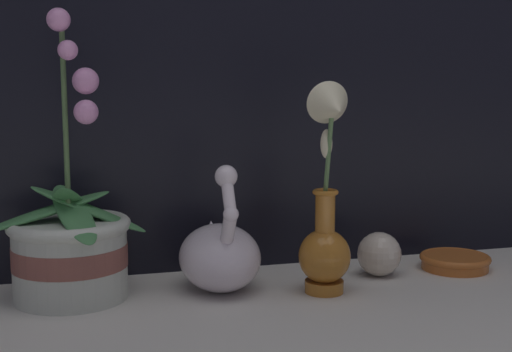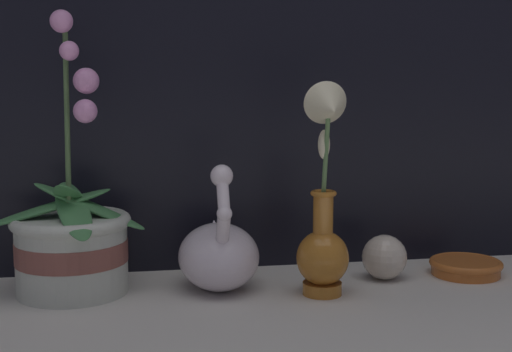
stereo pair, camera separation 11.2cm
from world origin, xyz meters
The scene contains 6 objects.
ground_plane centered at (0.00, 0.00, 0.00)m, with size 2.80×2.80×0.00m, color beige.
orchid_potted_plant centered at (-0.32, 0.13, 0.08)m, with size 0.24×0.23×0.43m.
swan_figurine centered at (-0.10, 0.11, 0.06)m, with size 0.13×0.19×0.20m.
blue_vase centered at (0.06, 0.05, 0.12)m, with size 0.08×0.10×0.33m.
glass_sphere centered at (0.18, 0.12, 0.04)m, with size 0.07×0.07×0.07m.
amber_dish centered at (0.32, 0.12, 0.01)m, with size 0.12×0.12×0.03m.
Camera 1 is at (-0.33, -0.95, 0.33)m, focal length 50.00 mm.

